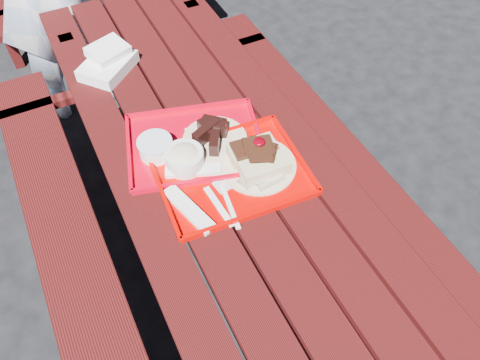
{
  "coord_description": "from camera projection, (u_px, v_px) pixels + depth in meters",
  "views": [
    {
      "loc": [
        -0.41,
        -0.96,
        1.97
      ],
      "look_at": [
        0.0,
        -0.15,
        0.82
      ],
      "focal_mm": 35.0,
      "sensor_mm": 36.0,
      "label": 1
    }
  ],
  "objects": [
    {
      "name": "near_tray",
      "position": [
        229.0,
        165.0,
        1.55
      ],
      "size": [
        0.51,
        0.41,
        0.15
      ],
      "color": "#CE0300",
      "rests_on": "picnic_table_near"
    },
    {
      "name": "far_tray",
      "position": [
        193.0,
        144.0,
        1.62
      ],
      "size": [
        0.54,
        0.47,
        0.08
      ],
      "color": "red",
      "rests_on": "picnic_table_near"
    },
    {
      "name": "ground",
      "position": [
        226.0,
        266.0,
        2.19
      ],
      "size": [
        60.0,
        60.0,
        0.0
      ],
      "primitive_type": "plane",
      "color": "black",
      "rests_on": "ground"
    },
    {
      "name": "picnic_table_near",
      "position": [
        222.0,
        195.0,
        1.75
      ],
      "size": [
        1.41,
        2.4,
        0.75
      ],
      "color": "#450D0D",
      "rests_on": "ground"
    },
    {
      "name": "white_cloth",
      "position": [
        108.0,
        61.0,
        1.89
      ],
      "size": [
        0.27,
        0.26,
        0.09
      ],
      "color": "white",
      "rests_on": "picnic_table_near"
    }
  ]
}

